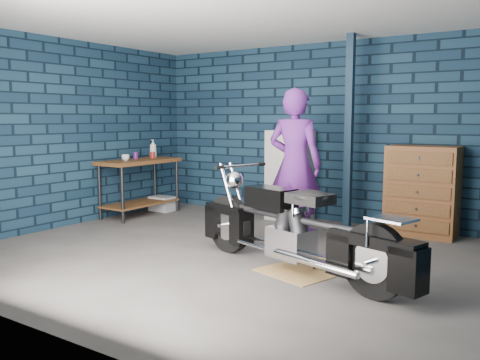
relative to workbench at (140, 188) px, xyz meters
The scene contains 14 objects.
ground 2.97m from the workbench, 23.99° to the right, with size 6.00×6.00×0.00m, color #54514F.
room_walls 3.11m from the workbench, 13.42° to the right, with size 6.02×5.01×2.71m.
support_post 3.44m from the workbench, 13.19° to the left, with size 0.10×0.10×2.70m, color #102232.
workbench is the anchor object (origin of this frame).
drip_mat 3.82m from the workbench, 21.42° to the right, with size 0.72×0.54×0.01m, color olive.
motorcycle 3.79m from the workbench, 21.42° to the right, with size 2.40×0.65×1.06m, color black, non-canonical shape.
person 2.87m from the workbench, ahead, with size 0.71×0.47×1.95m, color #5A2079.
storage_bin 0.60m from the workbench, 87.71° to the left, with size 0.40×0.28×0.25m, color #92949A.
locker 2.42m from the workbench, 25.47° to the left, with size 0.65×0.46×1.38m, color beige.
tool_chest 4.29m from the workbench, 13.99° to the left, with size 0.90×0.50×1.20m, color brown.
cup_a 0.58m from the workbench, 93.80° to the right, with size 0.12×0.12×0.10m, color beige.
mug_purple 0.53m from the workbench, 158.23° to the left, with size 0.08×0.08×0.11m, color #551B6C.
mug_red 0.59m from the workbench, 89.78° to the left, with size 0.08×0.08×0.11m, color maroon.
bottle 0.73m from the workbench, 99.72° to the left, with size 0.12×0.12×0.31m, color #92949A.
Camera 1 is at (3.16, -4.69, 1.57)m, focal length 38.00 mm.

